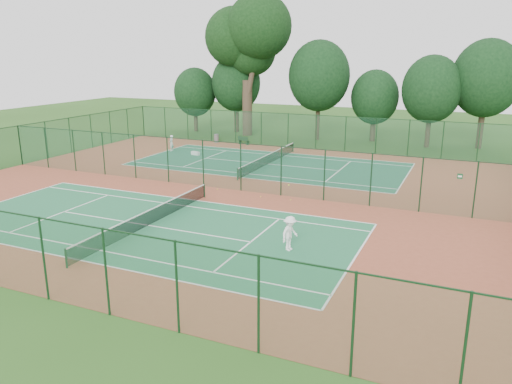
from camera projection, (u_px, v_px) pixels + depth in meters
ground at (222, 188)px, 36.54m from camera, size 120.00×120.00×0.00m
red_pad at (222, 188)px, 36.54m from camera, size 40.00×36.00×0.01m
court_near at (149, 226)px, 28.61m from camera, size 23.77×10.97×0.01m
court_far at (269, 164)px, 44.47m from camera, size 23.77×10.97×0.01m
fence_north at (302, 131)px, 51.93m from camera, size 40.00×0.09×3.50m
fence_south at (15, 253)px, 20.21m from camera, size 40.00×0.09×3.50m
fence_west at (20, 145)px, 43.86m from camera, size 0.09×36.00×3.50m
fence_divider at (222, 165)px, 36.07m from camera, size 40.00×0.09×3.50m
tennis_net_near at (149, 217)px, 28.47m from camera, size 0.10×12.90×0.97m
tennis_net_far at (269, 158)px, 44.33m from camera, size 0.10×12.90×0.97m
player_near at (290, 233)px, 24.80m from camera, size 0.95×1.28×1.78m
player_far at (171, 143)px, 50.26m from camera, size 0.48×0.64×1.61m
trash_bin at (216, 138)px, 55.17m from camera, size 0.59×0.59×0.93m
bench at (244, 140)px, 53.98m from camera, size 1.44×0.78×0.85m
kit_bag at (195, 153)px, 48.44m from camera, size 0.95×0.54×0.34m
stray_ball_a at (291, 200)px, 33.55m from camera, size 0.07×0.07×0.07m
stray_ball_b at (261, 197)px, 34.31m from camera, size 0.07×0.07×0.07m
stray_ball_c at (217, 189)px, 36.15m from camera, size 0.07×0.07×0.07m
big_tree at (249, 36)px, 57.41m from camera, size 10.53×7.71×16.18m
evergreen_row at (323, 139)px, 57.71m from camera, size 39.00×5.00×12.00m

